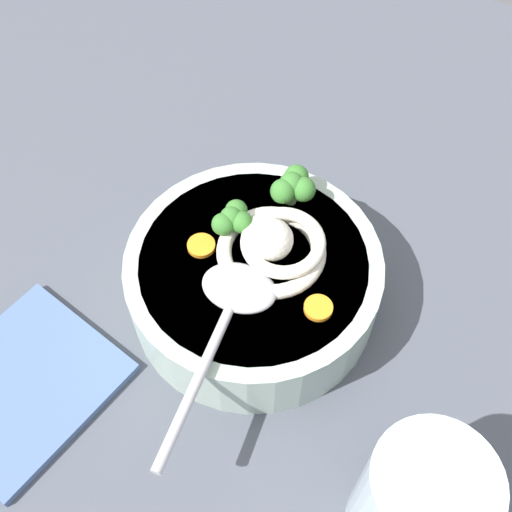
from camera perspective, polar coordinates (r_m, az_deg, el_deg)
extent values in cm
cube|color=#474C56|center=(57.40, 1.48, -5.50)|extent=(106.84, 106.84, 3.45)
cylinder|color=#9EB2A3|center=(53.78, 0.00, -1.88)|extent=(21.35, 21.35, 6.31)
cylinder|color=#B27A33|center=(53.57, 0.00, -1.73)|extent=(18.79, 18.79, 5.81)
torus|color=silver|center=(50.67, 1.40, 0.44)|extent=(8.93, 8.93, 1.23)
torus|color=silver|center=(50.09, 2.10, 1.42)|extent=(9.56, 9.56, 1.11)
sphere|color=silver|center=(49.36, 1.44, 1.49)|extent=(3.46, 3.46, 3.46)
ellipsoid|color=#B7B7BC|center=(48.60, -1.54, -2.90)|extent=(4.87, 6.34, 1.60)
cylinder|color=#B7B7BC|center=(45.53, -5.03, -10.49)|extent=(15.02, 2.01, 0.80)
cylinder|color=#7A9E60|center=(52.19, -2.22, 2.57)|extent=(0.95, 0.95, 1.02)
sphere|color=#38752D|center=(51.04, -2.27, 3.53)|extent=(1.86, 1.86, 1.86)
sphere|color=#38752D|center=(51.67, -1.81, 4.16)|extent=(1.86, 1.86, 1.86)
sphere|color=#38752D|center=(50.76, -3.04, 2.91)|extent=(1.86, 1.86, 1.86)
sphere|color=#38752D|center=(50.88, -1.33, 3.08)|extent=(1.86, 1.86, 1.86)
cylinder|color=#7A9E60|center=(54.22, 3.18, 5.44)|extent=(1.08, 1.08, 1.16)
sphere|color=#38752D|center=(52.97, 3.27, 6.56)|extent=(2.12, 2.12, 2.12)
sphere|color=#38752D|center=(53.77, 3.71, 7.20)|extent=(2.12, 2.12, 2.12)
sphere|color=#38752D|center=(52.54, 2.46, 5.91)|extent=(2.12, 2.12, 2.12)
sphere|color=#38752D|center=(52.86, 4.32, 6.07)|extent=(2.12, 2.12, 2.12)
cylinder|color=orange|center=(48.58, 5.69, -4.73)|extent=(2.26, 2.26, 0.44)
cylinder|color=orange|center=(51.67, -5.01, 0.95)|extent=(2.32, 2.32, 0.41)
cylinder|color=silver|center=(44.96, 14.40, -21.07)|extent=(7.90, 7.90, 12.00)
cube|color=#4C6693|center=(55.61, -20.38, -10.90)|extent=(16.60, 15.61, 0.80)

